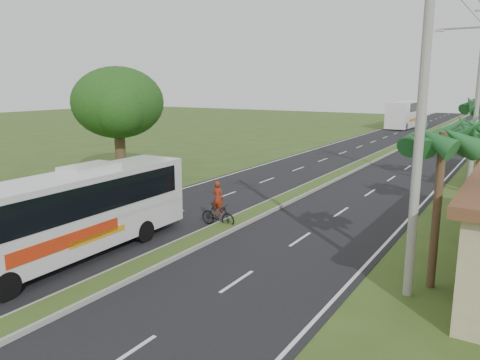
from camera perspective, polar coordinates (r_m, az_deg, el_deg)
The scene contains 12 objects.
ground at distance 17.77m, azimuth -10.13°, elevation -9.72°, with size 180.00×180.00×0.00m, color #354C1C.
road_asphalt at distance 34.71m, azimuth 12.36°, elevation 0.77°, with size 14.00×160.00×0.02m, color black.
median_strip at distance 34.69m, azimuth 12.37°, elevation 0.92°, with size 1.20×160.00×0.18m.
lane_edge_left at distance 37.41m, azimuth 2.65°, elevation 1.79°, with size 0.12×160.00×0.01m, color silver.
lane_edge_right at distance 33.17m, azimuth 23.32°, elevation -0.45°, with size 0.12×160.00×0.01m, color silver.
palm_verge_a at distance 15.47m, azimuth 23.51°, elevation 4.45°, with size 2.40×2.40×5.45m.
shade_tree at distance 32.23m, azimuth -14.77°, elevation 8.83°, with size 6.30×6.00×7.54m.
utility_pole_a at distance 14.50m, azimuth 21.25°, elevation 7.90°, with size 1.60×0.28×11.00m.
utility_pole_b at distance 30.35m, azimuth 27.05°, elevation 10.12°, with size 3.20×0.28×12.00m.
coach_bus_main at distance 18.23m, azimuth -19.93°, elevation -3.48°, with size 2.48×10.64×3.42m.
coach_bus_far at distance 74.54m, azimuth 19.75°, elevation 7.74°, with size 3.28×13.13×3.80m.
motorcyclist at distance 21.38m, azimuth -2.71°, elevation -3.75°, with size 1.77×0.55×2.12m.
Camera 1 is at (11.17, -12.23, 6.44)m, focal length 35.00 mm.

